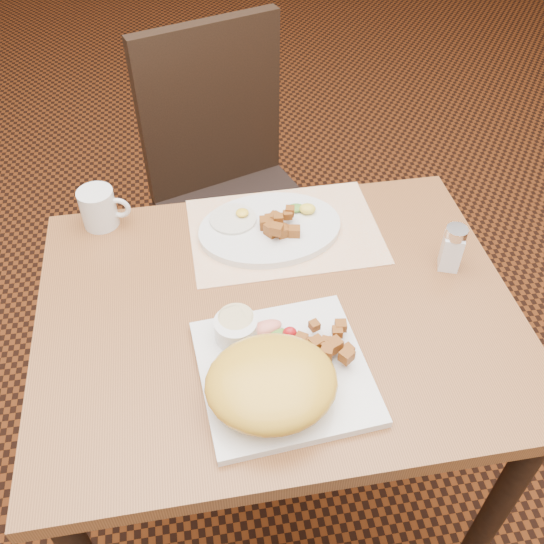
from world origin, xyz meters
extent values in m
plane|color=black|center=(0.00, 0.00, 0.00)|extent=(8.00, 8.00, 0.00)
cube|color=brown|center=(0.00, 0.00, 0.73)|extent=(0.90, 0.70, 0.03)
cylinder|color=black|center=(0.40, -0.30, 0.36)|extent=(0.05, 0.05, 0.71)
cylinder|color=black|center=(-0.40, 0.30, 0.36)|extent=(0.05, 0.05, 0.71)
cylinder|color=black|center=(0.40, 0.30, 0.36)|extent=(0.05, 0.05, 0.71)
cube|color=black|center=(0.01, 0.61, 0.45)|extent=(0.53, 0.53, 0.05)
cylinder|color=black|center=(0.13, 0.83, 0.21)|extent=(0.04, 0.04, 0.42)
cylinder|color=black|center=(0.24, 0.49, 0.21)|extent=(0.04, 0.04, 0.42)
cylinder|color=black|center=(-0.22, 0.72, 0.21)|extent=(0.04, 0.04, 0.42)
cylinder|color=black|center=(-0.10, 0.38, 0.21)|extent=(0.04, 0.04, 0.42)
cube|color=black|center=(-0.05, 0.80, 0.72)|extent=(0.41, 0.17, 0.50)
cube|color=white|center=(0.05, 0.21, 0.75)|extent=(0.40, 0.28, 0.00)
cube|color=silver|center=(-0.02, -0.15, 0.76)|extent=(0.30, 0.30, 0.02)
ellipsoid|color=gold|center=(-0.05, -0.20, 0.81)|extent=(0.21, 0.19, 0.08)
ellipsoid|color=gold|center=(-0.02, -0.22, 0.78)|extent=(0.09, 0.08, 0.03)
ellipsoid|color=gold|center=(-0.11, -0.17, 0.78)|extent=(0.09, 0.08, 0.03)
cylinder|color=silver|center=(-0.09, -0.07, 0.79)|extent=(0.08, 0.08, 0.04)
cylinder|color=beige|center=(-0.09, -0.06, 0.80)|extent=(0.06, 0.06, 0.01)
ellipsoid|color=#387223|center=(-0.01, -0.08, 0.77)|extent=(0.05, 0.04, 0.01)
ellipsoid|color=red|center=(0.01, -0.09, 0.78)|extent=(0.03, 0.02, 0.03)
ellipsoid|color=#F28C72|center=(-0.03, -0.06, 0.78)|extent=(0.06, 0.04, 0.02)
cylinder|color=white|center=(-0.05, 0.25, 0.77)|extent=(0.10, 0.10, 0.01)
ellipsoid|color=yellow|center=(-0.03, 0.25, 0.78)|extent=(0.03, 0.03, 0.01)
ellipsoid|color=#387223|center=(0.08, 0.26, 0.78)|extent=(0.04, 0.03, 0.01)
ellipsoid|color=yellow|center=(0.11, 0.25, 0.78)|extent=(0.04, 0.04, 0.02)
cube|color=white|center=(0.36, 0.05, 0.79)|extent=(0.05, 0.05, 0.08)
cylinder|color=silver|center=(0.36, 0.05, 0.84)|extent=(0.05, 0.05, 0.02)
cylinder|color=silver|center=(-0.33, 0.31, 0.79)|extent=(0.08, 0.08, 0.09)
torus|color=silver|center=(-0.29, 0.30, 0.80)|extent=(0.05, 0.02, 0.05)
cube|color=#904E17|center=(0.06, -0.13, 0.77)|extent=(0.02, 0.02, 0.01)
cube|color=#904E17|center=(0.06, -0.13, 0.79)|extent=(0.03, 0.03, 0.02)
cube|color=#904E17|center=(0.06, -0.14, 0.77)|extent=(0.02, 0.02, 0.02)
cube|color=#904E17|center=(0.06, -0.15, 0.79)|extent=(0.03, 0.03, 0.02)
cube|color=#904E17|center=(0.06, -0.13, 0.78)|extent=(0.03, 0.03, 0.02)
cube|color=#904E17|center=(0.04, -0.12, 0.79)|extent=(0.03, 0.03, 0.02)
cube|color=#904E17|center=(0.10, -0.14, 0.78)|extent=(0.02, 0.02, 0.02)
cube|color=#904E17|center=(0.09, -0.09, 0.79)|extent=(0.02, 0.02, 0.02)
cube|color=#904E17|center=(0.06, -0.14, 0.77)|extent=(0.02, 0.02, 0.02)
cube|color=#904E17|center=(0.02, -0.10, 0.78)|extent=(0.03, 0.03, 0.02)
cube|color=#904E17|center=(0.05, -0.08, 0.79)|extent=(0.02, 0.02, 0.02)
cube|color=#904E17|center=(0.09, -0.16, 0.79)|extent=(0.03, 0.03, 0.02)
cube|color=#904E17|center=(0.09, -0.10, 0.79)|extent=(0.02, 0.02, 0.02)
cube|color=#904E17|center=(0.03, -0.11, 0.77)|extent=(0.02, 0.02, 0.02)
cube|color=#904E17|center=(0.07, -0.13, 0.79)|extent=(0.03, 0.03, 0.02)
cube|color=#904E17|center=(0.04, -0.14, 0.77)|extent=(0.02, 0.02, 0.01)
cube|color=#904E17|center=(0.06, -0.14, 0.77)|extent=(0.02, 0.02, 0.02)
cube|color=#904E17|center=(0.05, -0.15, 0.79)|extent=(0.03, 0.03, 0.02)
cube|color=#904E17|center=(0.07, -0.14, 0.79)|extent=(0.03, 0.03, 0.02)
cube|color=#904E17|center=(0.07, -0.12, 0.77)|extent=(0.03, 0.03, 0.02)
cube|color=#904E17|center=(0.05, -0.15, 0.77)|extent=(0.02, 0.02, 0.02)
cube|color=#904E17|center=(0.07, 0.18, 0.78)|extent=(0.03, 0.02, 0.02)
cube|color=#904E17|center=(0.03, 0.18, 0.78)|extent=(0.02, 0.02, 0.02)
cube|color=#904E17|center=(0.01, 0.21, 0.78)|extent=(0.02, 0.03, 0.02)
cube|color=#904E17|center=(0.02, 0.23, 0.78)|extent=(0.02, 0.02, 0.01)
cube|color=#904E17|center=(0.04, 0.23, 0.78)|extent=(0.03, 0.03, 0.02)
cube|color=#904E17|center=(0.06, 0.22, 0.80)|extent=(0.02, 0.02, 0.02)
cube|color=#904E17|center=(0.04, 0.20, 0.80)|extent=(0.02, 0.02, 0.02)
cube|color=#904E17|center=(0.04, 0.18, 0.78)|extent=(0.02, 0.03, 0.02)
cube|color=#904E17|center=(0.04, 0.19, 0.78)|extent=(0.02, 0.02, 0.02)
cube|color=#904E17|center=(0.03, 0.23, 0.78)|extent=(0.03, 0.03, 0.02)
cube|color=#904E17|center=(0.05, 0.20, 0.78)|extent=(0.02, 0.02, 0.01)
cube|color=#904E17|center=(0.06, 0.22, 0.79)|extent=(0.02, 0.02, 0.02)
cube|color=#904E17|center=(0.02, 0.19, 0.78)|extent=(0.04, 0.04, 0.03)
cube|color=#904E17|center=(0.03, 0.21, 0.78)|extent=(0.02, 0.03, 0.02)
cube|color=#904E17|center=(0.03, 0.17, 0.80)|extent=(0.03, 0.03, 0.02)
camera|label=1|loc=(-0.14, -0.74, 1.61)|focal=40.00mm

